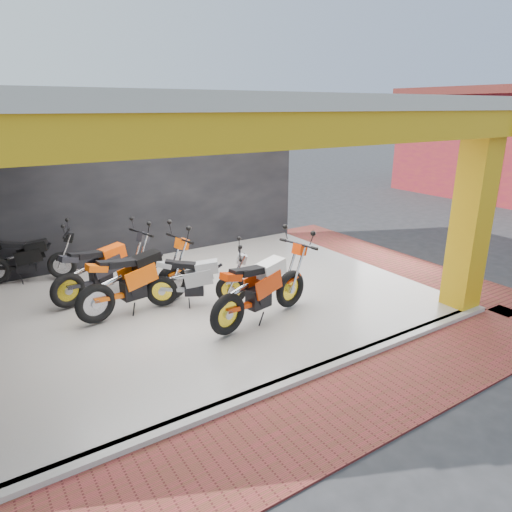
# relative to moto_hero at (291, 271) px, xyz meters

# --- Properties ---
(ground) EXTENTS (80.00, 80.00, 0.00)m
(ground) POSITION_rel_moto_hero_xyz_m (-1.03, -0.80, -0.80)
(ground) COLOR #2D2D30
(ground) RESTS_ON ground
(showroom_floor) EXTENTS (8.00, 6.00, 0.10)m
(showroom_floor) POSITION_rel_moto_hero_xyz_m (-1.03, 1.20, -0.75)
(showroom_floor) COLOR silver
(showroom_floor) RESTS_ON ground
(showroom_ceiling) EXTENTS (8.40, 6.40, 0.20)m
(showroom_ceiling) POSITION_rel_moto_hero_xyz_m (-1.03, 1.20, 2.80)
(showroom_ceiling) COLOR beige
(showroom_ceiling) RESTS_ON corner_column
(back_wall) EXTENTS (8.20, 0.20, 3.50)m
(back_wall) POSITION_rel_moto_hero_xyz_m (-1.03, 4.30, 0.95)
(back_wall) COLOR black
(back_wall) RESTS_ON ground
(corner_column) EXTENTS (0.50, 0.50, 3.50)m
(corner_column) POSITION_rel_moto_hero_xyz_m (2.72, -1.55, 0.95)
(corner_column) COLOR gold
(corner_column) RESTS_ON ground
(header_beam_front) EXTENTS (8.40, 0.30, 0.40)m
(header_beam_front) POSITION_rel_moto_hero_xyz_m (-1.03, -1.80, 2.50)
(header_beam_front) COLOR gold
(header_beam_front) RESTS_ON corner_column
(header_beam_right) EXTENTS (0.30, 6.40, 0.40)m
(header_beam_right) POSITION_rel_moto_hero_xyz_m (2.97, 1.20, 2.50)
(header_beam_right) COLOR gold
(header_beam_right) RESTS_ON corner_column
(floor_kerb) EXTENTS (8.00, 0.20, 0.10)m
(floor_kerb) POSITION_rel_moto_hero_xyz_m (-1.03, -1.82, -0.75)
(floor_kerb) COLOR silver
(floor_kerb) RESTS_ON ground
(paver_front) EXTENTS (9.00, 1.40, 0.03)m
(paver_front) POSITION_rel_moto_hero_xyz_m (-1.03, -2.60, -0.78)
(paver_front) COLOR #963331
(paver_front) RESTS_ON ground
(paver_right) EXTENTS (1.40, 7.00, 0.03)m
(paver_right) POSITION_rel_moto_hero_xyz_m (3.77, 1.20, -0.78)
(paver_right) COLOR #963331
(paver_right) RESTS_ON ground
(moto_hero) EXTENTS (2.41, 1.30, 1.40)m
(moto_hero) POSITION_rel_moto_hero_xyz_m (0.00, 0.00, 0.00)
(moto_hero) COLOR red
(moto_hero) RESTS_ON showroom_floor
(moto_row_a) EXTENTS (2.02, 1.54, 1.17)m
(moto_row_a) POSITION_rel_moto_hero_xyz_m (-0.82, 0.67, -0.11)
(moto_row_a) COLOR #A0A3A7
(moto_row_a) RESTS_ON showroom_floor
(moto_row_b) EXTENTS (2.39, 1.20, 1.40)m
(moto_row_b) POSITION_rel_moto_hero_xyz_m (-1.61, 1.45, 0.00)
(moto_row_b) COLOR #FA5C0A
(moto_row_b) RESTS_ON showroom_floor
(moto_row_c) EXTENTS (2.29, 1.29, 1.32)m
(moto_row_c) POSITION_rel_moto_hero_xyz_m (-1.97, 2.45, -0.04)
(moto_row_c) COLOR black
(moto_row_c) RESTS_ON showroom_floor
(moto_row_d) EXTENTS (2.09, 1.34, 1.20)m
(moto_row_d) POSITION_rel_moto_hero_xyz_m (-3.13, 3.70, -0.10)
(moto_row_d) COLOR black
(moto_row_d) RESTS_ON showroom_floor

